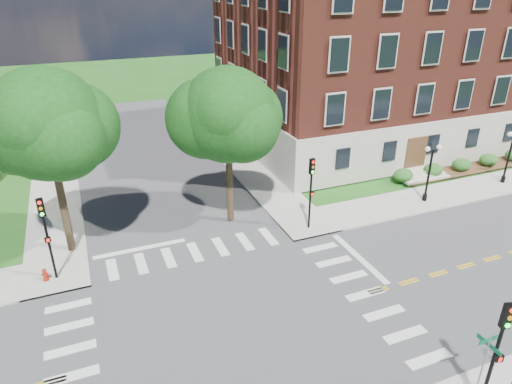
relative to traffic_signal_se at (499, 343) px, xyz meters
name	(u,v)px	position (x,y,z in m)	size (l,w,h in m)	color
ground	(235,331)	(-7.39, 7.42, -3.19)	(160.00, 160.00, 0.00)	#1D5518
road_ew	(235,331)	(-7.39, 7.42, -3.18)	(90.00, 12.00, 0.01)	#3D3D3F
road_ns	(235,331)	(-7.39, 7.42, -3.18)	(12.00, 90.00, 0.01)	#3D3D3F
sidewalk_ne	(343,167)	(7.99, 22.80, -3.13)	(34.00, 34.00, 0.12)	#9E9B93
crosswalk_east	(365,294)	(-0.19, 7.42, -3.19)	(2.20, 10.20, 0.02)	silver
stop_bar_east	(359,258)	(1.41, 10.42, -3.19)	(0.40, 5.50, 0.00)	silver
main_building	(390,51)	(16.61, 29.42, 5.15)	(30.60, 22.40, 16.50)	#B2AD9D
shrub_row	(487,167)	(19.61, 18.22, -3.19)	(18.00, 2.00, 1.30)	#214717
tree_c	(47,124)	(-14.20, 17.58, 4.70)	(6.11, 6.11, 10.84)	#322519
tree_d	(228,115)	(-4.12, 17.52, 4.13)	(5.89, 5.89, 10.16)	#322519
traffic_signal_se	(499,343)	(0.00, 0.00, 0.00)	(0.37, 0.43, 4.80)	black
traffic_signal_ne	(311,185)	(0.25, 14.53, 0.00)	(0.36, 0.41, 4.80)	black
traffic_signal_nw	(46,229)	(-15.09, 14.83, 0.00)	(0.37, 0.43, 4.80)	black
twin_lamp_west	(430,170)	(9.97, 14.88, -0.66)	(1.36, 0.36, 4.23)	black
twin_lamp_east	(509,154)	(17.96, 15.15, -0.66)	(1.36, 0.36, 4.23)	black
street_sign_pole	(486,356)	(-0.05, 0.30, -0.88)	(1.10, 1.10, 3.10)	gray
fire_hydrant	(45,275)	(-15.61, 14.79, -2.72)	(0.35, 0.35, 0.75)	maroon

